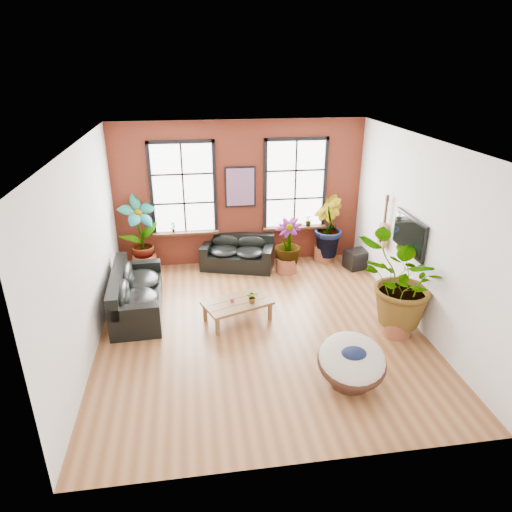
{
  "coord_description": "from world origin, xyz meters",
  "views": [
    {
      "loc": [
        -1.18,
        -7.41,
        4.74
      ],
      "look_at": [
        0.0,
        0.6,
        1.25
      ],
      "focal_mm": 32.0,
      "sensor_mm": 36.0,
      "label": 1
    }
  ],
  "objects_px": {
    "coffee_table": "(237,304)",
    "papasan_chair": "(352,362)",
    "sofa_back": "(238,253)",
    "sofa_left": "(134,294)"
  },
  "relations": [
    {
      "from": "coffee_table",
      "to": "papasan_chair",
      "type": "distance_m",
      "value": 2.67
    },
    {
      "from": "coffee_table",
      "to": "papasan_chair",
      "type": "xyz_separation_m",
      "value": [
        1.56,
        -2.17,
        0.05
      ]
    },
    {
      "from": "sofa_back",
      "to": "papasan_chair",
      "type": "distance_m",
      "value": 4.88
    },
    {
      "from": "coffee_table",
      "to": "papasan_chair",
      "type": "relative_size",
      "value": 1.2
    },
    {
      "from": "sofa_left",
      "to": "coffee_table",
      "type": "bearing_deg",
      "value": -109.84
    },
    {
      "from": "sofa_left",
      "to": "papasan_chair",
      "type": "bearing_deg",
      "value": -130.38
    },
    {
      "from": "sofa_back",
      "to": "papasan_chair",
      "type": "xyz_separation_m",
      "value": [
        1.27,
        -4.71,
        0.06
      ]
    },
    {
      "from": "sofa_left",
      "to": "coffee_table",
      "type": "distance_m",
      "value": 2.12
    },
    {
      "from": "sofa_back",
      "to": "papasan_chair",
      "type": "bearing_deg",
      "value": -58.28
    },
    {
      "from": "sofa_back",
      "to": "sofa_left",
      "type": "bearing_deg",
      "value": -124.02
    }
  ]
}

